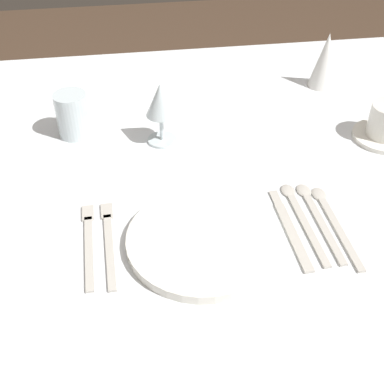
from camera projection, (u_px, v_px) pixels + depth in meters
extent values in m
plane|color=#4C3828|center=(181.00, 356.00, 1.57)|extent=(6.00, 6.00, 0.00)
cube|color=white|center=(177.00, 169.00, 1.10)|extent=(1.80, 1.10, 0.04)
cube|color=white|center=(156.00, 89.00, 1.59)|extent=(1.80, 0.01, 0.18)
cylinder|color=white|center=(202.00, 240.00, 0.90)|extent=(0.27, 0.27, 0.02)
cube|color=beige|center=(110.00, 250.00, 0.89)|extent=(0.02, 0.18, 0.00)
cube|color=beige|center=(107.00, 211.00, 0.97)|extent=(0.02, 0.04, 0.00)
cube|color=beige|center=(89.00, 252.00, 0.89)|extent=(0.02, 0.18, 0.00)
cube|color=beige|center=(88.00, 213.00, 0.96)|extent=(0.02, 0.04, 0.00)
cube|color=beige|center=(293.00, 236.00, 0.91)|extent=(0.02, 0.17, 0.00)
cube|color=beige|center=(277.00, 200.00, 0.99)|extent=(0.02, 0.06, 0.00)
cube|color=beige|center=(308.00, 228.00, 0.93)|extent=(0.02, 0.19, 0.00)
ellipsoid|color=beige|center=(288.00, 191.00, 1.01)|extent=(0.03, 0.04, 0.01)
cube|color=beige|center=(324.00, 227.00, 0.93)|extent=(0.02, 0.19, 0.00)
ellipsoid|color=beige|center=(304.00, 191.00, 1.01)|extent=(0.03, 0.04, 0.01)
cube|color=beige|center=(340.00, 232.00, 0.92)|extent=(0.02, 0.19, 0.00)
ellipsoid|color=beige|center=(319.00, 194.00, 1.00)|extent=(0.03, 0.04, 0.01)
cylinder|color=white|center=(383.00, 136.00, 1.15)|extent=(0.14, 0.14, 0.01)
cylinder|color=silver|center=(162.00, 140.00, 1.15)|extent=(0.06, 0.06, 0.01)
cylinder|color=silver|center=(162.00, 127.00, 1.12)|extent=(0.01, 0.01, 0.06)
cone|color=silver|center=(160.00, 100.00, 1.08)|extent=(0.06, 0.06, 0.07)
cylinder|color=silver|center=(72.00, 115.00, 1.14)|extent=(0.07, 0.07, 0.10)
cylinder|color=#C68C1E|center=(74.00, 123.00, 1.15)|extent=(0.06, 0.06, 0.05)
cone|color=white|center=(325.00, 60.00, 1.30)|extent=(0.07, 0.07, 0.14)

